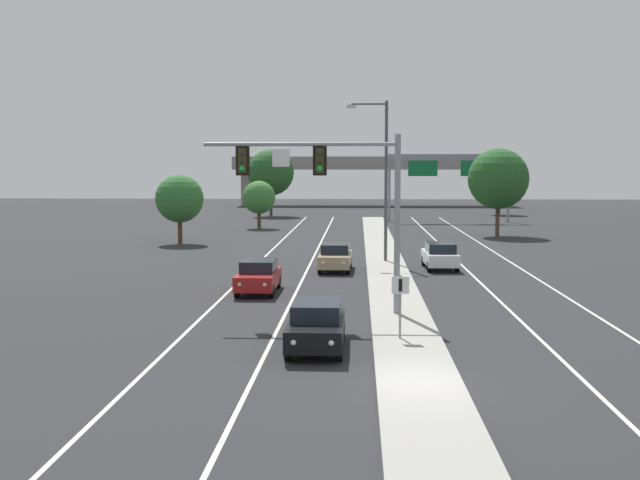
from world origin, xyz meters
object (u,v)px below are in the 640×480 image
Objects in this scene: car_oncoming_black at (316,325)px; highway_sign_gantry at (449,166)px; street_lamp_median at (383,171)px; tree_far_left_b at (259,197)px; tree_far_left_c at (179,199)px; car_oncoming_red at (258,276)px; car_oncoming_tan at (335,257)px; tree_far_left_a at (271,172)px; tree_far_right_a at (499,182)px; overhead_signal_mast at (334,184)px; median_sign_post at (400,297)px; car_receding_white at (440,255)px; tree_far_right_c at (498,179)px.

car_oncoming_black is 63.65m from highway_sign_gantry.
tree_far_left_b is at bearing 111.92° from street_lamp_median.
tree_far_left_c is 16.80m from tree_far_left_b.
car_oncoming_red is 9.07m from car_oncoming_tan.
tree_far_left_c is 0.66× the size of tree_far_left_a.
car_oncoming_tan is 33.14m from tree_far_left_b.
highway_sign_gantry is 2.12× the size of tree_far_right_a.
overhead_signal_mast is 18.42m from street_lamp_median.
tree_far_right_a is (18.83, 70.36, -1.26)m from overhead_signal_mast.
median_sign_post is at bearing -59.73° from car_oncoming_red.
car_oncoming_tan is at bearing -104.93° from highway_sign_gantry.
median_sign_post is 0.49× the size of car_oncoming_red.
street_lamp_median reaches higher than car_receding_white.
tree_far_left_a is at bearing 98.41° from overhead_signal_mast.
street_lamp_median is at bearing 83.22° from car_oncoming_black.
tree_far_right_a is 32.41m from tree_far_right_c.
car_oncoming_tan is 0.96× the size of tree_far_left_b.
car_oncoming_black is 22.22m from car_receding_white.
highway_sign_gantry is at bearing 82.14° from median_sign_post.
tree_far_left_c reaches higher than car_oncoming_tan.
street_lamp_median is 2.23× the size of car_oncoming_red.
tree_far_left_b reaches higher than car_oncoming_red.
median_sign_post is 72.07m from tree_far_left_a.
tree_far_left_b is at bearing -87.16° from tree_far_left_a.
tree_far_left_c is at bearing -95.15° from tree_far_left_a.
tree_far_left_c is (-12.63, 36.02, 2.74)m from car_oncoming_black.
tree_far_left_c is at bearing 110.92° from car_oncoming_red.
car_oncoming_black is 0.99× the size of car_oncoming_tan.
tree_far_right_c is at bearing 60.80° from car_oncoming_tan.
tree_far_right_c reaches higher than highway_sign_gantry.
overhead_signal_mast is 0.79× the size of street_lamp_median.
street_lamp_median is 2.22× the size of car_receding_white.
tree_far_left_c is at bearing 113.46° from overhead_signal_mast.
street_lamp_median is at bearing 82.24° from overhead_signal_mast.
tree_far_left_b is at bearing -152.71° from highway_sign_gantry.
car_oncoming_black is at bearing -90.15° from car_oncoming_tan.
car_oncoming_tan is at bearing 91.37° from overhead_signal_mast.
car_oncoming_red is at bearing -117.06° from street_lamp_median.
car_receding_white is at bearing -72.92° from tree_far_left_a.
overhead_signal_mast is 1.75× the size of car_receding_white.
tree_far_right_a is at bearing 8.42° from tree_far_left_a.
tree_far_right_a is at bearing 51.71° from tree_far_left_c.
median_sign_post is at bearing -97.86° from highway_sign_gantry.
median_sign_post is 76.97m from tree_far_right_a.
tree_far_right_c reaches higher than overhead_signal_mast.
tree_far_right_c is 0.93× the size of tree_far_left_a.
tree_far_right_c is 35.94m from tree_far_left_a.
car_oncoming_red is 0.82× the size of tree_far_left_c.
tree_far_left_c is at bearing 142.82° from street_lamp_median.
car_oncoming_tan is 59.35m from tree_far_right_a.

